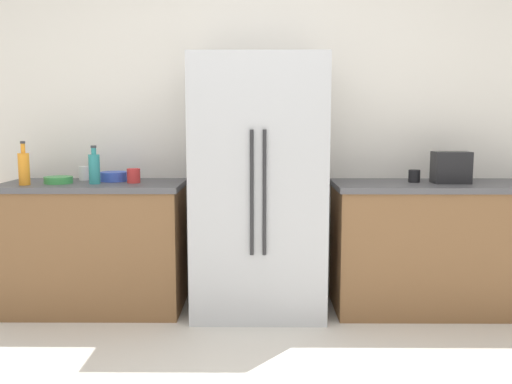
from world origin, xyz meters
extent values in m
cube|color=silver|center=(0.00, 1.95, 1.33)|extent=(5.18, 0.10, 2.66)
cube|color=brown|center=(-1.14, 1.59, 0.43)|extent=(1.22, 0.59, 0.87)
cube|color=#4C4C51|center=(-1.14, 1.59, 0.89)|extent=(1.25, 0.62, 0.04)
cube|color=brown|center=(1.34, 1.59, 0.43)|extent=(1.57, 0.59, 0.87)
cube|color=#4C4C51|center=(1.34, 1.59, 0.89)|extent=(1.60, 0.62, 0.04)
cube|color=#B7BABF|center=(0.01, 1.55, 0.89)|extent=(0.90, 0.65, 1.77)
cylinder|color=#262628|center=(-0.03, 1.21, 0.89)|extent=(0.02, 0.02, 0.80)
cylinder|color=#262628|center=(0.05, 1.21, 0.89)|extent=(0.02, 0.02, 0.80)
cube|color=black|center=(1.34, 1.58, 1.02)|extent=(0.25, 0.15, 0.22)
cylinder|color=orange|center=(-1.56, 1.44, 1.02)|extent=(0.07, 0.07, 0.21)
cylinder|color=orange|center=(-1.56, 1.44, 1.15)|extent=(0.03, 0.03, 0.06)
cylinder|color=#333338|center=(-1.56, 1.44, 1.19)|extent=(0.03, 0.03, 0.02)
cylinder|color=teal|center=(-1.11, 1.51, 1.01)|extent=(0.08, 0.08, 0.20)
cylinder|color=teal|center=(-1.11, 1.51, 1.13)|extent=(0.03, 0.03, 0.05)
cylinder|color=#333338|center=(-1.11, 1.51, 1.16)|extent=(0.04, 0.04, 0.02)
cylinder|color=white|center=(-1.25, 1.75, 0.96)|extent=(0.07, 0.07, 0.10)
cylinder|color=red|center=(-0.85, 1.58, 0.96)|extent=(0.09, 0.09, 0.10)
cylinder|color=black|center=(1.11, 1.63, 0.95)|extent=(0.08, 0.08, 0.09)
cylinder|color=blue|center=(-1.02, 1.69, 0.94)|extent=(0.19, 0.19, 0.07)
cylinder|color=green|center=(-1.37, 1.55, 0.93)|extent=(0.19, 0.19, 0.05)
camera|label=1|loc=(0.03, -2.32, 1.35)|focal=39.65mm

